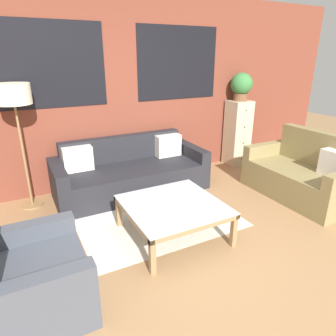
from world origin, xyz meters
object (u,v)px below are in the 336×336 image
at_px(floor_lamp, 14,100).
at_px(couch_dark, 131,173).
at_px(settee_vintage, 302,176).
at_px(armchair_corner, 29,280).
at_px(potted_plant, 241,86).
at_px(coffee_table, 173,208).
at_px(drawer_cabinet, 237,133).

bearing_deg(floor_lamp, couch_dark, -7.02).
bearing_deg(settee_vintage, armchair_corner, -173.01).
relative_size(settee_vintage, potted_plant, 3.16).
height_order(couch_dark, coffee_table, couch_dark).
bearing_deg(potted_plant, drawer_cabinet, -90.00).
distance_m(settee_vintage, armchair_corner, 3.65).
relative_size(coffee_table, floor_lamp, 0.63).
bearing_deg(armchair_corner, couch_dark, 49.16).
bearing_deg(armchair_corner, coffee_table, 14.90).
relative_size(armchair_corner, drawer_cabinet, 0.77).
bearing_deg(floor_lamp, coffee_table, -48.28).
bearing_deg(floor_lamp, armchair_corner, -94.15).
distance_m(settee_vintage, drawer_cabinet, 1.57).
height_order(coffee_table, floor_lamp, floor_lamp).
xyz_separation_m(drawer_cabinet, potted_plant, (-0.00, 0.00, 0.84)).
bearing_deg(couch_dark, coffee_table, -90.72).
bearing_deg(armchair_corner, potted_plant, 28.20).
distance_m(armchair_corner, coffee_table, 1.55).
xyz_separation_m(settee_vintage, armchair_corner, (-3.62, -0.44, -0.03)).
xyz_separation_m(coffee_table, floor_lamp, (-1.36, 1.52, 1.08)).
bearing_deg(potted_plant, couch_dark, -173.91).
distance_m(floor_lamp, drawer_cabinet, 3.66).
xyz_separation_m(couch_dark, drawer_cabinet, (2.19, 0.23, 0.31)).
bearing_deg(settee_vintage, couch_dark, 148.22).
bearing_deg(drawer_cabinet, coffee_table, -144.26).
bearing_deg(couch_dark, floor_lamp, 172.98).
bearing_deg(potted_plant, floor_lamp, -178.97).
distance_m(coffee_table, potted_plant, 2.92).
height_order(settee_vintage, coffee_table, settee_vintage).
xyz_separation_m(floor_lamp, drawer_cabinet, (3.56, 0.06, -0.84)).
xyz_separation_m(floor_lamp, potted_plant, (3.56, 0.06, 0.01)).
xyz_separation_m(coffee_table, drawer_cabinet, (2.21, 1.59, 0.24)).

